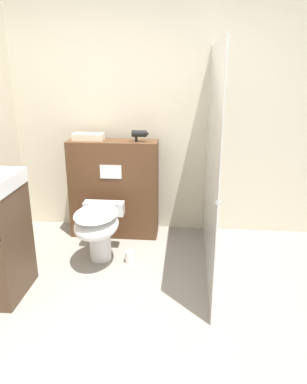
{
  "coord_description": "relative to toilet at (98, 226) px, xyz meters",
  "views": [
    {
      "loc": [
        0.44,
        -2.1,
        1.79
      ],
      "look_at": [
        0.14,
        1.12,
        0.68
      ],
      "focal_mm": 35.0,
      "sensor_mm": 36.0,
      "label": 1
    }
  ],
  "objects": [
    {
      "name": "folded_towel",
      "position": [
        -0.22,
        0.64,
        0.72
      ],
      "size": [
        0.32,
        0.14,
        0.07
      ],
      "color": "beige",
      "rests_on": "partition_panel"
    },
    {
      "name": "wall_back",
      "position": [
        0.37,
        0.89,
        0.89
      ],
      "size": [
        8.0,
        0.06,
        2.5
      ],
      "color": "beige",
      "rests_on": "ground_plane"
    },
    {
      "name": "spare_toilet_roll",
      "position": [
        0.3,
        0.01,
        -0.31
      ],
      "size": [
        0.1,
        0.1,
        0.11
      ],
      "color": "white",
      "rests_on": "ground_plane"
    },
    {
      "name": "hair_drier",
      "position": [
        0.32,
        0.6,
        0.76
      ],
      "size": [
        0.17,
        0.07,
        0.12
      ],
      "color": "black",
      "rests_on": "partition_panel"
    },
    {
      "name": "partition_panel",
      "position": [
        0.03,
        0.63,
        0.16
      ],
      "size": [
        0.93,
        0.29,
        1.04
      ],
      "color": "#51331E",
      "rests_on": "ground_plane"
    },
    {
      "name": "shower_glass",
      "position": [
        1.01,
        0.0,
        0.61
      ],
      "size": [
        0.04,
        1.7,
        1.95
      ],
      "color": "silver",
      "rests_on": "ground_plane"
    },
    {
      "name": "ground_plane",
      "position": [
        0.37,
        -1.02,
        -0.36
      ],
      "size": [
        12.0,
        12.0,
        0.0
      ],
      "primitive_type": "plane",
      "color": "gray"
    },
    {
      "name": "toilet",
      "position": [
        0.0,
        0.0,
        0.0
      ],
      "size": [
        0.4,
        0.65,
        0.52
      ],
      "color": "white",
      "rests_on": "ground_plane"
    }
  ]
}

